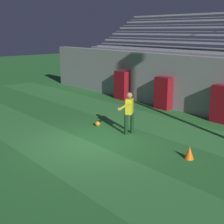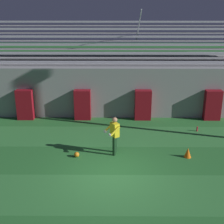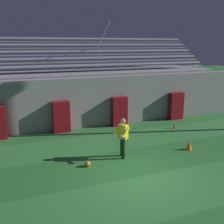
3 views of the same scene
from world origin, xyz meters
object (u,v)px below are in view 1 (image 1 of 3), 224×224
object	(u,v)px
goalkeeper	(129,110)
traffic_cone	(189,153)
padding_pillar_far_left	(122,85)
soccer_ball	(98,124)
padding_pillar_gate_left	(163,93)
padding_pillar_gate_right	(222,104)

from	to	relation	value
goalkeeper	traffic_cone	distance (m)	3.19
padding_pillar_far_left	traffic_cone	xyz separation A→B (m)	(8.01, -4.47, -0.63)
soccer_ball	goalkeeper	bearing A→B (deg)	11.08
padding_pillar_gate_left	traffic_cone	distance (m)	6.62
padding_pillar_gate_right	soccer_ball	distance (m)	5.54
padding_pillar_gate_left	traffic_cone	size ratio (longest dim) A/B	3.98
soccer_ball	padding_pillar_far_left	bearing A→B (deg)	126.56
goalkeeper	soccer_ball	world-z (taller)	goalkeeper
padding_pillar_gate_left	traffic_cone	bearing A→B (deg)	-42.71
padding_pillar_gate_left	padding_pillar_far_left	bearing A→B (deg)	180.00
goalkeeper	padding_pillar_far_left	bearing A→B (deg)	139.66
padding_pillar_gate_right	goalkeeper	bearing A→B (deg)	-110.56
padding_pillar_gate_right	padding_pillar_gate_left	bearing A→B (deg)	180.00
padding_pillar_gate_right	soccer_ball	xyz separation A→B (m)	(-3.16, -4.49, -0.73)
padding_pillar_gate_left	padding_pillar_far_left	size ratio (longest dim) A/B	1.00
padding_pillar_gate_left	padding_pillar_gate_right	world-z (taller)	same
goalkeeper	soccer_ball	xyz separation A→B (m)	(-1.59, -0.31, -0.84)
soccer_ball	traffic_cone	distance (m)	4.68
padding_pillar_gate_left	padding_pillar_far_left	distance (m)	3.17
padding_pillar_gate_right	padding_pillar_far_left	bearing A→B (deg)	180.00
padding_pillar_far_left	soccer_ball	size ratio (longest dim) A/B	7.59
goalkeeper	soccer_ball	bearing A→B (deg)	-168.92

